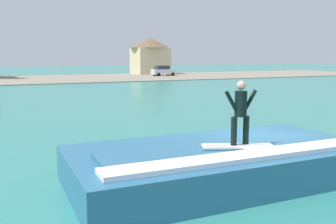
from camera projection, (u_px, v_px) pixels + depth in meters
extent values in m
plane|color=#2E7E75|center=(254.00, 164.00, 12.00)|extent=(260.00, 260.00, 0.00)
cube|color=#2A6487|center=(219.00, 163.00, 10.45)|extent=(8.30, 4.08, 0.94)
cube|color=#2A6487|center=(230.00, 149.00, 9.91)|extent=(7.05, 1.84, 0.10)
cube|color=white|center=(248.00, 156.00, 9.17)|extent=(7.47, 0.73, 0.12)
cube|color=white|center=(237.00, 146.00, 9.79)|extent=(1.90, 1.11, 0.06)
cube|color=black|center=(237.00, 145.00, 9.78)|extent=(1.61, 0.67, 0.01)
cylinder|color=black|center=(234.00, 131.00, 9.73)|extent=(0.16, 0.16, 0.75)
cylinder|color=black|center=(246.00, 130.00, 9.88)|extent=(0.16, 0.16, 0.75)
cylinder|color=black|center=(241.00, 104.00, 9.70)|extent=(0.32, 0.32, 0.67)
sphere|color=#D4A288|center=(241.00, 85.00, 9.63)|extent=(0.24, 0.24, 0.24)
cylinder|color=black|center=(231.00, 101.00, 9.56)|extent=(0.38, 0.10, 0.52)
cylinder|color=black|center=(251.00, 99.00, 9.81)|extent=(0.38, 0.10, 0.52)
cube|color=gray|center=(54.00, 79.00, 56.78)|extent=(120.00, 22.11, 0.10)
cube|color=silver|center=(164.00, 72.00, 64.59)|extent=(4.11, 1.81, 0.90)
cube|color=#262D38|center=(162.00, 67.00, 64.35)|extent=(2.26, 1.62, 0.64)
cylinder|color=black|center=(168.00, 74.00, 66.05)|extent=(0.64, 0.22, 0.64)
cylinder|color=black|center=(173.00, 75.00, 64.33)|extent=(0.64, 0.22, 0.64)
cylinder|color=black|center=(154.00, 74.00, 64.98)|extent=(0.64, 0.22, 0.64)
cylinder|color=black|center=(159.00, 75.00, 63.26)|extent=(0.64, 0.22, 0.64)
cube|color=beige|center=(150.00, 61.00, 71.13)|extent=(6.16, 6.14, 5.06)
cone|color=brown|center=(150.00, 43.00, 70.61)|extent=(7.64, 7.64, 1.90)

